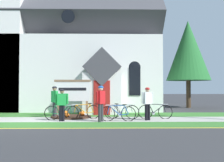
{
  "coord_description": "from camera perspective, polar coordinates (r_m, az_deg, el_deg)",
  "views": [
    {
      "loc": [
        3.74,
        -12.35,
        1.57
      ],
      "look_at": [
        4.05,
        3.25,
        2.05
      ],
      "focal_mm": 42.43,
      "sensor_mm": 36.0,
      "label": 1
    }
  ],
  "objects": [
    {
      "name": "church_lawn",
      "position": [
        16.61,
        -10.26,
        -7.16
      ],
      "size": [
        24.0,
        2.8,
        0.01
      ],
      "primitive_type": "cube",
      "color": "#38722D",
      "rests_on": "ground"
    },
    {
      "name": "bicycle_white",
      "position": [
        13.86,
        -10.84,
        -6.66
      ],
      "size": [
        1.73,
        0.23,
        0.85
      ],
      "color": "black",
      "rests_on": "ground"
    },
    {
      "name": "ground",
      "position": [
        16.85,
        -14.06,
        -7.07
      ],
      "size": [
        140.0,
        140.0,
        0.0
      ],
      "primitive_type": "plane",
      "color": "#333335"
    },
    {
      "name": "bicycle_yellow",
      "position": [
        14.19,
        2.27,
        -6.58
      ],
      "size": [
        1.73,
        0.56,
        0.82
      ],
      "color": "black",
      "rests_on": "ground"
    },
    {
      "name": "sidewalk_slab",
      "position": [
        14.12,
        -11.91,
        -8.1
      ],
      "size": [
        32.0,
        2.27,
        0.01
      ],
      "primitive_type": "cube",
      "color": "#A8A59E",
      "rests_on": "ground"
    },
    {
      "name": "church_sign",
      "position": [
        15.36,
        -8.51,
        -2.34
      ],
      "size": [
        2.09,
        0.13,
        2.12
      ],
      "color": "#7F6047",
      "rests_on": "ground"
    },
    {
      "name": "cyclist_in_blue_jersey",
      "position": [
        13.49,
        7.65,
        -4.3
      ],
      "size": [
        0.61,
        0.42,
        1.66
      ],
      "color": "black",
      "rests_on": "ground"
    },
    {
      "name": "cyclist_in_green_jersey",
      "position": [
        12.8,
        -2.43,
        -4.2
      ],
      "size": [
        0.44,
        0.65,
        1.74
      ],
      "color": "#2D2D33",
      "rests_on": "ground"
    },
    {
      "name": "church_building",
      "position": [
        22.6,
        -8.97,
        6.86
      ],
      "size": [
        13.33,
        11.35,
        13.61
      ],
      "color": "white",
      "rests_on": "ground"
    },
    {
      "name": "roadside_conifer",
      "position": [
        23.6,
        16.08,
        6.3
      ],
      "size": [
        3.71,
        3.71,
        7.44
      ],
      "color": "#3D2D1E",
      "rests_on": "ground"
    },
    {
      "name": "bicycle_silver",
      "position": [
        14.1,
        -6.03,
        -6.59
      ],
      "size": [
        1.68,
        0.62,
        0.85
      ],
      "color": "black",
      "rests_on": "ground"
    },
    {
      "name": "grass_verge",
      "position": [
        12.15,
        -13.72,
        -9.14
      ],
      "size": [
        32.0,
        1.8,
        0.01
      ],
      "primitive_type": "cube",
      "color": "#38722D",
      "rests_on": "ground"
    },
    {
      "name": "bicycle_orange",
      "position": [
        13.09,
        1.32,
        -6.97
      ],
      "size": [
        1.77,
        0.15,
        0.85
      ],
      "color": "black",
      "rests_on": "ground"
    },
    {
      "name": "bicycle_blue",
      "position": [
        14.22,
        -2.14,
        -6.57
      ],
      "size": [
        1.71,
        0.43,
        0.83
      ],
      "color": "black",
      "rests_on": "ground"
    },
    {
      "name": "flower_bed",
      "position": [
        14.86,
        -8.82,
        -7.52
      ],
      "size": [
        2.18,
        2.18,
        0.34
      ],
      "color": "#382319",
      "rests_on": "ground"
    },
    {
      "name": "curb_paint_stripe",
      "position": [
        11.13,
        -14.92,
        -9.81
      ],
      "size": [
        28.0,
        0.16,
        0.01
      ],
      "primitive_type": "cube",
      "color": "yellow",
      "rests_on": "ground"
    },
    {
      "name": "cyclist_in_orange_jersey",
      "position": [
        13.19,
        -10.75,
        -4.6
      ],
      "size": [
        0.64,
        0.27,
        1.58
      ],
      "color": "black",
      "rests_on": "ground"
    },
    {
      "name": "cyclist_in_yellow_jersey",
      "position": [
        14.78,
        -12.29,
        -3.87
      ],
      "size": [
        0.44,
        0.71,
        1.73
      ],
      "color": "#2D2D33",
      "rests_on": "ground"
    },
    {
      "name": "bicycle_red",
      "position": [
        14.3,
        9.29,
        -6.49
      ],
      "size": [
        1.81,
        0.16,
        0.86
      ],
      "color": "black",
      "rests_on": "ground"
    }
  ]
}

